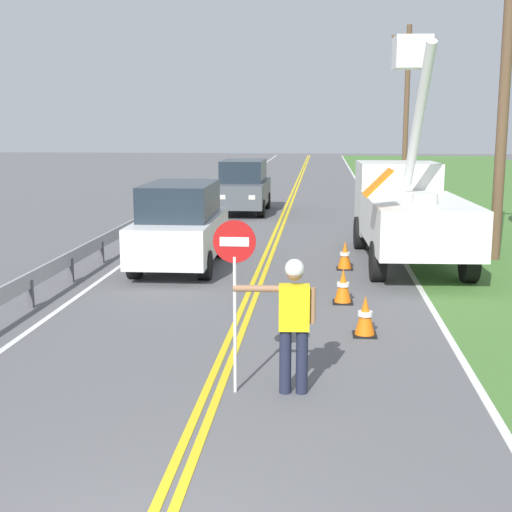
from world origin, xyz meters
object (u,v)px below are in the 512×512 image
utility_pole_mid (407,105)px  oncoming_suv_nearest (180,225)px  utility_pole_near (505,89)px  traffic_cone_lead (365,316)px  utility_bucket_truck (407,207)px  stop_sign_paddle (235,267)px  oncoming_suv_second (244,186)px  traffic_cone_mid (343,287)px  traffic_cone_tail (345,256)px  flagger_worker (293,317)px

utility_pole_mid → oncoming_suv_nearest: bearing=-109.5°
utility_pole_near → traffic_cone_lead: size_ratio=12.05×
utility_pole_mid → utility_bucket_truck: bearing=-96.1°
stop_sign_paddle → utility_bucket_truck: (3.34, 9.66, -0.29)m
oncoming_suv_nearest → oncoming_suv_second: size_ratio=1.00×
stop_sign_paddle → traffic_cone_mid: size_ratio=3.33×
traffic_cone_tail → utility_pole_near: bearing=22.8°
oncoming_suv_nearest → utility_pole_near: 8.91m
traffic_cone_lead → flagger_worker: bearing=-112.3°
utility_bucket_truck → traffic_cone_lead: bearing=-101.9°
utility_bucket_truck → oncoming_suv_second: size_ratio=1.49×
utility_pole_near → stop_sign_paddle: bearing=-119.6°
oncoming_suv_nearest → traffic_cone_mid: (3.94, -3.31, -0.72)m
stop_sign_paddle → flagger_worker: bearing=2.7°
utility_pole_near → traffic_cone_lead: bearing=-117.7°
utility_pole_mid → traffic_cone_tail: bearing=-99.9°
traffic_cone_lead → traffic_cone_mid: (-0.31, 2.21, 0.00)m
flagger_worker → stop_sign_paddle: (-0.77, -0.04, 0.66)m
stop_sign_paddle → traffic_cone_tail: (1.71, 8.36, -1.37)m
flagger_worker → oncoming_suv_nearest: oncoming_suv_nearest is taller
flagger_worker → oncoming_suv_second: bearing=98.1°
flagger_worker → utility_bucket_truck: bearing=75.0°
utility_bucket_truck → traffic_cone_lead: size_ratio=9.85×
utility_pole_mid → traffic_cone_mid: 26.39m
utility_pole_near → utility_pole_mid: (-0.10, 20.67, 0.11)m
utility_bucket_truck → traffic_cone_mid: bearing=-110.6°
flagger_worker → utility_pole_mid: 31.25m
flagger_worker → stop_sign_paddle: bearing=-177.3°
utility_bucket_truck → oncoming_suv_second: utility_bucket_truck is taller
utility_pole_mid → oncoming_suv_second: bearing=-123.8°
utility_bucket_truck → traffic_cone_lead: 7.14m
stop_sign_paddle → utility_pole_near: (5.70, 10.04, 2.69)m
oncoming_suv_second → traffic_cone_mid: bearing=-76.1°
traffic_cone_lead → traffic_cone_tail: 5.60m
flagger_worker → traffic_cone_lead: (1.12, 2.73, -0.71)m
oncoming_suv_second → traffic_cone_tail: (3.71, -11.03, -0.72)m
stop_sign_paddle → traffic_cone_mid: 5.39m
stop_sign_paddle → utility_pole_mid: size_ratio=0.27×
flagger_worker → utility_pole_mid: bearing=81.1°
flagger_worker → utility_bucket_truck: 9.97m
oncoming_suv_nearest → traffic_cone_lead: bearing=-52.4°
flagger_worker → traffic_cone_lead: bearing=67.7°
traffic_cone_lead → traffic_cone_tail: size_ratio=1.00×
utility_pole_near → utility_pole_mid: size_ratio=0.98×
utility_pole_near → utility_pole_mid: utility_pole_mid is taller
traffic_cone_lead → traffic_cone_mid: same height
flagger_worker → traffic_cone_mid: flagger_worker is taller
oncoming_suv_second → utility_pole_near: size_ratio=0.55×
utility_pole_near → utility_pole_mid: bearing=90.3°
flagger_worker → oncoming_suv_nearest: bearing=110.8°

